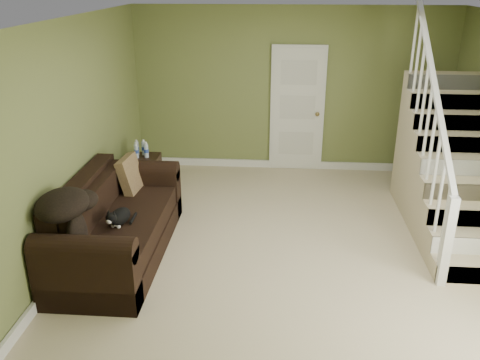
% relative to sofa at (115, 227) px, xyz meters
% --- Properties ---
extents(floor, '(5.00, 5.50, 0.01)m').
position_rel_sofa_xyz_m(floor, '(2.02, 0.28, -0.35)').
color(floor, '#C2B08C').
rests_on(floor, ground).
extents(ceiling, '(5.00, 5.50, 0.01)m').
position_rel_sofa_xyz_m(ceiling, '(2.02, 0.28, 2.25)').
color(ceiling, white).
rests_on(ceiling, wall_back).
extents(wall_back, '(5.00, 0.04, 2.60)m').
position_rel_sofa_xyz_m(wall_back, '(2.02, 3.03, 0.95)').
color(wall_back, olive).
rests_on(wall_back, floor).
extents(wall_front, '(5.00, 0.04, 2.60)m').
position_rel_sofa_xyz_m(wall_front, '(2.02, -2.47, 0.95)').
color(wall_front, olive).
rests_on(wall_front, floor).
extents(wall_left, '(0.04, 5.50, 2.60)m').
position_rel_sofa_xyz_m(wall_left, '(-0.48, 0.28, 0.95)').
color(wall_left, olive).
rests_on(wall_left, floor).
extents(baseboard_back, '(5.00, 0.04, 0.12)m').
position_rel_sofa_xyz_m(baseboard_back, '(2.02, 3.00, -0.29)').
color(baseboard_back, white).
rests_on(baseboard_back, floor).
extents(baseboard_left, '(0.04, 5.50, 0.12)m').
position_rel_sofa_xyz_m(baseboard_left, '(-0.45, 0.28, -0.29)').
color(baseboard_left, white).
rests_on(baseboard_left, floor).
extents(door, '(0.86, 0.12, 2.02)m').
position_rel_sofa_xyz_m(door, '(2.12, 2.98, 0.66)').
color(door, white).
rests_on(door, floor).
extents(staircase, '(1.00, 2.51, 2.82)m').
position_rel_sofa_xyz_m(staircase, '(4.02, 1.24, 0.29)').
color(staircase, '#C2B08C').
rests_on(staircase, floor).
extents(sofa, '(1.00, 2.31, 0.91)m').
position_rel_sofa_xyz_m(sofa, '(0.00, 0.00, 0.00)').
color(sofa, black).
rests_on(sofa, floor).
extents(side_table, '(0.46, 0.46, 0.78)m').
position_rel_sofa_xyz_m(side_table, '(-0.14, 1.83, -0.06)').
color(side_table, black).
rests_on(side_table, floor).
extents(cat, '(0.25, 0.49, 0.23)m').
position_rel_sofa_xyz_m(cat, '(0.14, -0.22, 0.24)').
color(cat, black).
rests_on(cat, sofa).
extents(banana, '(0.16, 0.21, 0.06)m').
position_rel_sofa_xyz_m(banana, '(0.09, -0.14, 0.18)').
color(banana, yellow).
rests_on(banana, sofa).
extents(throw_pillow, '(0.25, 0.47, 0.47)m').
position_rel_sofa_xyz_m(throw_pillow, '(-0.00, 0.75, 0.35)').
color(throw_pillow, '#4D381E').
rests_on(throw_pillow, sofa).
extents(throw_blanket, '(0.59, 0.71, 0.27)m').
position_rel_sofa_xyz_m(throw_blanket, '(-0.24, -0.70, 0.60)').
color(throw_blanket, black).
rests_on(throw_blanket, sofa).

